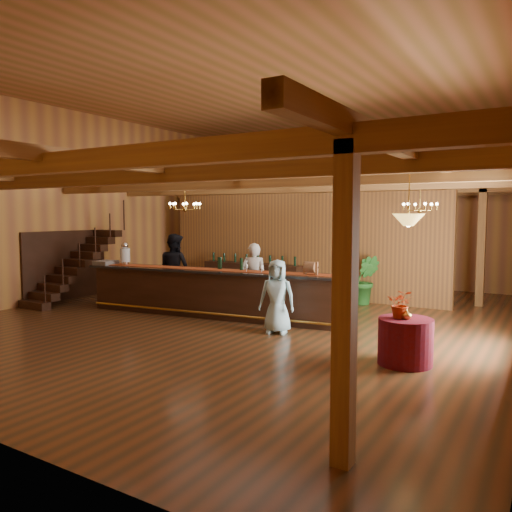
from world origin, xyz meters
The scene contains 27 objects.
floor centered at (0.00, 0.00, 0.00)m, with size 14.00×14.00×0.00m, color brown.
ceiling centered at (0.00, 0.00, 5.50)m, with size 14.00×14.00×0.00m, color #B26D43.
wall_back centered at (0.00, 7.00, 2.75)m, with size 12.00×0.10×5.50m, color #C2853A.
wall_left centered at (-6.00, 0.00, 2.75)m, with size 0.10×14.00×5.50m, color #C2853A.
beam_grid centered at (0.00, 0.51, 3.24)m, with size 11.90×13.90×0.39m.
support_posts centered at (0.00, -0.50, 1.60)m, with size 9.20×10.20×3.20m.
partition_wall centered at (-0.50, 3.50, 1.55)m, with size 9.00×0.18×3.10m, color brown.
staircase centered at (-5.45, -0.74, 1.00)m, with size 1.00×2.80×2.00m.
backroom_boxes centered at (-0.29, 5.50, 0.53)m, with size 4.10×0.60×1.10m.
tasting_bar centered at (-0.90, -0.33, 0.58)m, with size 6.91×1.72×1.16m.
beverage_dispenser centered at (-3.52, -0.62, 1.43)m, with size 0.26×0.26×0.60m.
glass_rack_tray centered at (-4.06, -0.79, 1.19)m, with size 0.50×0.50×0.10m, color gray.
raffle_drum centered at (1.61, -0.06, 1.32)m, with size 0.34×0.24×0.30m.
bar_bottle_0 centered at (-0.79, -0.19, 1.29)m, with size 0.07×0.07×0.30m, color black.
bar_bottle_1 centered at (-0.75, -0.18, 1.29)m, with size 0.07×0.07×0.30m, color black.
bar_bottle_2 centered at (-0.19, -0.11, 1.29)m, with size 0.07×0.07×0.30m, color black.
backbar_shelf centered at (-1.87, 3.11, 0.47)m, with size 3.37×0.53×0.95m, color #321A10.
round_table centered at (4.16, -1.82, 0.39)m, with size 0.89×0.89×0.77m, color #501226.
chandelier_left centered at (-2.02, 0.05, 2.70)m, with size 0.80×0.80×0.66m.
chandelier_right centered at (3.44, 2.04, 2.67)m, with size 0.80×0.80×0.69m.
pendant_lamp centered at (4.16, -1.82, 2.40)m, with size 0.52×0.52×0.90m.
bartender centered at (-0.17, 0.43, 0.89)m, with size 0.65×0.43×1.78m, color silver.
staff_second centered at (-2.71, 0.43, 0.98)m, with size 0.95×0.74×1.95m, color black.
guest centered at (1.29, -1.03, 0.77)m, with size 0.76×0.49×1.55m, color #A5D5E2.
floor_plant centered at (1.77, 3.11, 0.68)m, with size 0.75×0.60×1.36m, color #246521.
table_flowers centered at (4.07, -1.83, 1.01)m, with size 0.43×0.37×0.48m, color #AF320D.
table_vase centered at (4.18, -1.88, 0.91)m, with size 0.14×0.14×0.27m, color gold.
Camera 1 is at (6.24, -10.04, 2.51)m, focal length 35.00 mm.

